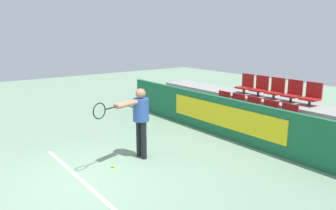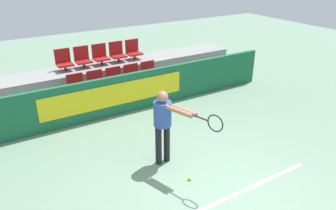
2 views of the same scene
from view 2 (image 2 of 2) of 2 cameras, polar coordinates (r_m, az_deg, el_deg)
ground_plane at (r=6.14m, az=10.11°, el=-15.76°), size 30.00×30.00×0.00m
court_baseline at (r=6.14m, az=10.12°, el=-15.73°), size 4.00×0.08×0.01m
barrier_wall at (r=8.91m, az=-7.37°, el=2.01°), size 9.34×0.14×1.09m
bleacher_tier_front at (r=9.56m, az=-8.73°, el=1.42°), size 8.94×1.05×0.45m
bleacher_tier_middle at (r=10.39m, az=-11.11°, el=4.49°), size 8.94×1.05×0.89m
stadium_chair_0 at (r=9.16m, az=-15.63°, el=3.10°), size 0.45×0.39×0.61m
stadium_chair_1 at (r=9.31m, az=-12.37°, el=3.79°), size 0.45×0.39×0.61m
stadium_chair_2 at (r=9.49m, az=-9.23°, el=4.45°), size 0.45×0.39×0.61m
stadium_chair_3 at (r=9.69m, az=-6.20°, el=5.06°), size 0.45×0.39×0.61m
stadium_chair_4 at (r=9.93m, az=-3.30°, el=5.64°), size 0.45×0.39×0.61m
stadium_chair_5 at (r=9.99m, az=-17.69°, el=7.34°), size 0.45×0.39×0.61m
stadium_chair_6 at (r=10.13m, az=-14.65°, el=7.92°), size 0.45×0.39×0.61m
stadium_chair_7 at (r=10.29m, az=-11.70°, el=8.47°), size 0.45×0.39×0.61m
stadium_chair_8 at (r=10.48m, az=-8.83°, el=8.98°), size 0.45×0.39×0.61m
stadium_chair_9 at (r=10.70m, az=-6.07°, el=9.45°), size 0.45×0.39×0.61m
tennis_player at (r=6.41m, az=-0.52°, el=-2.64°), size 0.60×1.50×1.60m
tennis_ball at (r=6.46m, az=3.78°, el=-12.67°), size 0.07×0.07×0.07m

